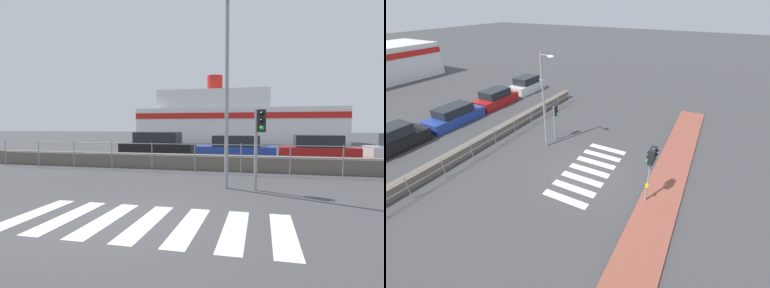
{
  "view_description": "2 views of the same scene",
  "coord_description": "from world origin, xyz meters",
  "views": [
    {
      "loc": [
        2.71,
        -5.64,
        1.99
      ],
      "look_at": [
        0.94,
        2.0,
        1.5
      ],
      "focal_mm": 28.0,
      "sensor_mm": 36.0,
      "label": 1
    },
    {
      "loc": [
        -10.36,
        -5.06,
        8.46
      ],
      "look_at": [
        0.96,
        1.0,
        1.2
      ],
      "focal_mm": 24.0,
      "sensor_mm": 36.0,
      "label": 2
    }
  ],
  "objects": [
    {
      "name": "parked_car_red",
      "position": [
        5.75,
        12.03,
        0.62
      ],
      "size": [
        4.06,
        1.83,
        1.45
      ],
      "color": "#B21919",
      "rests_on": "ground_plane"
    },
    {
      "name": "parked_car_blue",
      "position": [
        1.3,
        12.03,
        0.59
      ],
      "size": [
        4.48,
        1.77,
        1.39
      ],
      "color": "#233D9E",
      "rests_on": "ground_plane"
    },
    {
      "name": "parked_car_white",
      "position": [
        10.24,
        12.03,
        0.66
      ],
      "size": [
        3.94,
        1.82,
        1.56
      ],
      "color": "silver",
      "rests_on": "ground_plane"
    },
    {
      "name": "traffic_light_near",
      "position": [
        -0.64,
        -3.47,
        2.31
      ],
      "size": [
        0.58,
        0.41,
        2.96
      ],
      "color": "gray",
      "rests_on": "ground_plane"
    },
    {
      "name": "ground_plane",
      "position": [
        0.0,
        0.0,
        0.0
      ],
      "size": [
        160.0,
        160.0,
        0.0
      ],
      "primitive_type": "plane",
      "color": "#424244"
    },
    {
      "name": "seawall",
      "position": [
        0.0,
        7.45,
        0.34
      ],
      "size": [
        21.25,
        0.55,
        0.67
      ],
      "color": "#6B6056",
      "rests_on": "ground_plane"
    },
    {
      "name": "parked_car_black",
      "position": [
        -3.58,
        12.03,
        0.67
      ],
      "size": [
        4.56,
        1.71,
        1.57
      ],
      "color": "black",
      "rests_on": "ground_plane"
    },
    {
      "name": "crosswalk",
      "position": [
        0.44,
        0.0,
        0.0
      ],
      "size": [
        5.85,
        2.4,
        0.01
      ],
      "color": "silver",
      "rests_on": "ground_plane"
    },
    {
      "name": "sidewalk_brick",
      "position": [
        0.0,
        -4.1,
        0.06
      ],
      "size": [
        24.0,
        1.8,
        0.12
      ],
      "color": "#934C3D",
      "rests_on": "ground_plane"
    },
    {
      "name": "traffic_light_far",
      "position": [
        2.66,
        3.62,
        1.81
      ],
      "size": [
        0.34,
        0.32,
        2.46
      ],
      "color": "gray",
      "rests_on": "ground_plane"
    },
    {
      "name": "harbor_fence",
      "position": [
        -0.0,
        6.58,
        0.82
      ],
      "size": [
        19.17,
        0.04,
        1.25
      ],
      "color": "gray",
      "rests_on": "ground_plane"
    },
    {
      "name": "streetlamp",
      "position": [
        1.64,
        3.57,
        3.68
      ],
      "size": [
        0.32,
        0.95,
        5.94
      ],
      "color": "gray",
      "rests_on": "ground_plane"
    }
  ]
}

